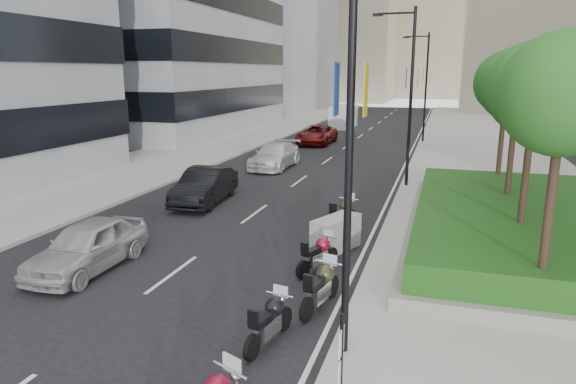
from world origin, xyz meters
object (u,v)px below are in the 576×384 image
at_px(motorcycle_2, 270,321).
at_px(car_a, 88,246).
at_px(car_c, 275,156).
at_px(car_d, 317,135).
at_px(lamp_post_1, 408,89).
at_px(motorcycle_4, 318,254).
at_px(lamp_post_0, 342,118).
at_px(motorcycle_5, 336,234).
at_px(delivery_van, 343,118).
at_px(car_b, 205,186).
at_px(motorcycle_3, 321,287).
at_px(parking_sign, 341,378).
at_px(lamp_post_2, 424,82).
at_px(motorcycle_6, 342,215).

distance_m(motorcycle_2, car_a, 7.21).
xyz_separation_m(car_c, car_d, (-0.09, 11.27, 0.01)).
height_order(lamp_post_1, motorcycle_4, lamp_post_1).
bearing_deg(lamp_post_0, car_c, 111.88).
xyz_separation_m(motorcycle_5, delivery_van, (-7.24, 38.21, 0.50)).
distance_m(motorcycle_4, car_d, 28.07).
xyz_separation_m(lamp_post_0, lamp_post_1, (0.00, 17.00, 0.00)).
relative_size(lamp_post_1, car_b, 1.84).
xyz_separation_m(lamp_post_0, car_a, (-8.27, 2.60, -4.30)).
xyz_separation_m(motorcycle_3, motorcycle_4, (-0.65, 2.40, -0.04)).
relative_size(car_a, car_c, 0.85).
height_order(parking_sign, car_b, parking_sign).
height_order(lamp_post_2, parking_sign, lamp_post_2).
relative_size(motorcycle_5, car_d, 0.37).
xyz_separation_m(lamp_post_2, motorcycle_4, (-1.50, -30.49, -4.53)).
xyz_separation_m(motorcycle_2, motorcycle_5, (0.15, 6.42, 0.05)).
bearing_deg(motorcycle_5, delivery_van, 33.77).
xyz_separation_m(parking_sign, motorcycle_3, (-1.51, 5.11, -0.88)).
xyz_separation_m(lamp_post_2, motorcycle_5, (-1.38, -28.53, -4.48)).
bearing_deg(car_c, car_a, -89.11).
bearing_deg(car_b, motorcycle_4, -48.27).
height_order(lamp_post_2, car_b, lamp_post_2).
height_order(motorcycle_2, motorcycle_6, motorcycle_6).
distance_m(motorcycle_2, motorcycle_3, 2.17).
relative_size(lamp_post_1, motorcycle_2, 4.47).
distance_m(motorcycle_2, motorcycle_4, 4.46).
bearing_deg(delivery_van, lamp_post_0, -78.36).
height_order(lamp_post_2, delivery_van, lamp_post_2).
xyz_separation_m(motorcycle_4, car_b, (-6.99, 6.59, 0.26)).
height_order(parking_sign, motorcycle_2, parking_sign).
relative_size(car_b, car_d, 0.87).
xyz_separation_m(car_c, delivery_van, (-0.40, 24.22, 0.32)).
bearing_deg(motorcycle_5, motorcycle_2, -158.28).
height_order(lamp_post_0, car_a, lamp_post_0).
xyz_separation_m(lamp_post_2, car_b, (-8.50, -23.90, -4.26)).
bearing_deg(lamp_post_2, parking_sign, -89.01).
distance_m(lamp_post_0, car_d, 33.08).
bearing_deg(lamp_post_2, lamp_post_0, -90.00).
height_order(motorcycle_6, car_d, car_d).
bearing_deg(parking_sign, motorcycle_2, 125.58).
bearing_deg(car_c, motorcycle_5, -62.89).
bearing_deg(motorcycle_6, motorcycle_5, -160.49).
bearing_deg(parking_sign, delivery_van, 101.00).
distance_m(lamp_post_2, motorcycle_5, 28.91).
distance_m(lamp_post_2, motorcycle_4, 30.86).
bearing_deg(parking_sign, motorcycle_6, 100.90).
relative_size(motorcycle_4, car_a, 0.43).
bearing_deg(parking_sign, car_b, 123.00).
relative_size(parking_sign, car_a, 0.56).
xyz_separation_m(motorcycle_5, car_b, (-7.12, 4.63, 0.22)).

